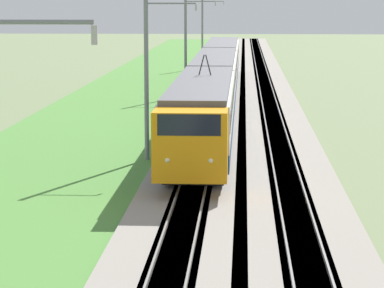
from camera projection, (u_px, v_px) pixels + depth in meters
The scene contains 9 objects.
ballast_main at pixel (211, 123), 57.42m from camera, with size 240.00×4.40×0.30m.
ballast_adjacent at pixel (273, 123), 57.20m from camera, with size 240.00×4.40×0.30m.
track_main at pixel (211, 123), 57.41m from camera, with size 240.00×1.57×0.45m.
track_adjacent at pixel (273, 123), 57.19m from camera, with size 240.00×1.57×0.45m.
grass_verge at pixel (103, 124), 57.82m from camera, with size 240.00×10.92×0.12m.
passenger_train at pixel (215, 77), 65.04m from camera, with size 62.33×3.00×5.04m.
catenary_mast_mid at pixel (148, 72), 43.85m from camera, with size 0.22×2.56×8.61m.
catenary_mast_far at pixel (186, 42), 73.19m from camera, with size 0.22×2.56×8.61m.
catenary_mast_distant at pixel (203, 30), 102.55m from camera, with size 0.22×2.56×8.51m.
Camera 1 is at (-6.88, -2.02, 7.93)m, focal length 85.00 mm.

